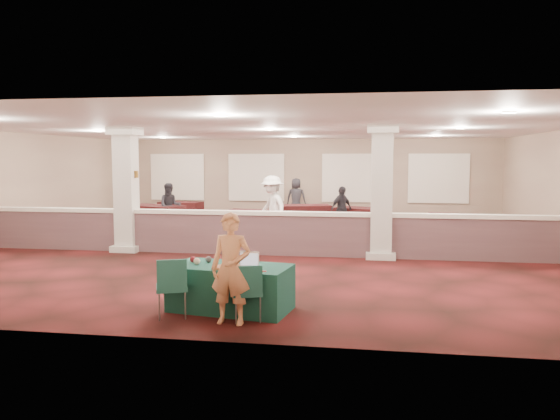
% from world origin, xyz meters
% --- Properties ---
extents(ground, '(16.00, 16.00, 0.00)m').
position_xyz_m(ground, '(0.00, 0.00, 0.00)').
color(ground, '#4E1314').
rests_on(ground, ground).
extents(wall_back, '(16.00, 0.04, 3.20)m').
position_xyz_m(wall_back, '(0.00, 8.00, 1.60)').
color(wall_back, gray).
rests_on(wall_back, ground).
extents(wall_front, '(16.00, 0.04, 3.20)m').
position_xyz_m(wall_front, '(0.00, -8.00, 1.60)').
color(wall_front, gray).
rests_on(wall_front, ground).
extents(wall_left, '(0.04, 16.00, 3.20)m').
position_xyz_m(wall_left, '(-8.00, 0.00, 1.60)').
color(wall_left, gray).
rests_on(wall_left, ground).
extents(ceiling, '(16.00, 16.00, 0.02)m').
position_xyz_m(ceiling, '(0.00, 0.00, 3.20)').
color(ceiling, white).
rests_on(ceiling, wall_back).
extents(partition_wall, '(15.60, 0.28, 1.10)m').
position_xyz_m(partition_wall, '(0.00, -1.50, 0.57)').
color(partition_wall, brown).
rests_on(partition_wall, ground).
extents(column_left, '(0.72, 0.72, 3.20)m').
position_xyz_m(column_left, '(-3.50, -1.50, 1.64)').
color(column_left, beige).
rests_on(column_left, ground).
extents(column_right, '(0.72, 0.72, 3.20)m').
position_xyz_m(column_right, '(3.00, -1.50, 1.64)').
color(column_right, beige).
rests_on(column_right, ground).
extents(sconce_left, '(0.12, 0.12, 0.18)m').
position_xyz_m(sconce_left, '(-3.78, -1.50, 2.00)').
color(sconce_left, brown).
rests_on(sconce_left, column_left).
extents(sconce_right, '(0.12, 0.12, 0.18)m').
position_xyz_m(sconce_right, '(-3.22, -1.50, 2.00)').
color(sconce_right, brown).
rests_on(sconce_right, column_left).
extents(near_table, '(1.99, 1.22, 0.72)m').
position_xyz_m(near_table, '(0.53, -6.50, 0.36)').
color(near_table, '#103D33').
rests_on(near_table, ground).
extents(conf_chair_main, '(0.54, 0.55, 0.86)m').
position_xyz_m(conf_chair_main, '(0.93, -7.08, 0.51)').
color(conf_chair_main, '#1D5549').
rests_on(conf_chair_main, ground).
extents(conf_chair_side, '(0.60, 0.60, 0.92)m').
position_xyz_m(conf_chair_side, '(-0.23, -7.08, 0.54)').
color(conf_chair_side, '#1D5549').
rests_on(conf_chair_side, ground).
extents(woman, '(0.61, 0.42, 1.63)m').
position_xyz_m(woman, '(0.72, -7.20, 0.82)').
color(woman, '#E69464').
rests_on(woman, ground).
extents(far_table_front_left, '(2.17, 1.54, 0.80)m').
position_xyz_m(far_table_front_left, '(-4.57, 3.00, 0.40)').
color(far_table_front_left, black).
rests_on(far_table_front_left, ground).
extents(far_table_front_center, '(1.78, 1.05, 0.68)m').
position_xyz_m(far_table_front_center, '(-1.12, 3.00, 0.34)').
color(far_table_front_center, black).
rests_on(far_table_front_center, ground).
extents(far_table_front_right, '(2.09, 1.30, 0.79)m').
position_xyz_m(far_table_front_right, '(5.37, 1.49, 0.39)').
color(far_table_front_right, black).
rests_on(far_table_front_right, ground).
extents(far_table_back_left, '(1.78, 1.09, 0.67)m').
position_xyz_m(far_table_back_left, '(-4.70, 6.04, 0.34)').
color(far_table_back_left, black).
rests_on(far_table_back_left, ground).
extents(far_table_back_center, '(1.98, 1.37, 0.73)m').
position_xyz_m(far_table_back_center, '(0.46, 4.75, 0.36)').
color(far_table_back_center, black).
rests_on(far_table_back_center, ground).
extents(far_table_back_right, '(2.01, 1.46, 0.73)m').
position_xyz_m(far_table_back_right, '(2.50, 3.88, 0.37)').
color(far_table_back_right, black).
rests_on(far_table_back_right, ground).
extents(attendee_a, '(0.85, 0.65, 1.57)m').
position_xyz_m(attendee_a, '(-3.98, 2.93, 0.78)').
color(attendee_a, black).
rests_on(attendee_a, ground).
extents(attendee_b, '(1.22, 1.28, 1.90)m').
position_xyz_m(attendee_b, '(-0.14, 1.22, 0.95)').
color(attendee_b, silver).
rests_on(attendee_b, ground).
extents(attendee_c, '(0.91, 0.92, 1.49)m').
position_xyz_m(attendee_c, '(1.83, 3.18, 0.75)').
color(attendee_c, black).
rests_on(attendee_c, ground).
extents(attendee_d, '(0.81, 0.45, 1.62)m').
position_xyz_m(attendee_d, '(-0.16, 7.00, 0.81)').
color(attendee_d, black).
rests_on(attendee_d, ground).
extents(laptop_base, '(0.36, 0.28, 0.02)m').
position_xyz_m(laptop_base, '(0.82, -6.60, 0.73)').
color(laptop_base, '#B9B9BE').
rests_on(laptop_base, near_table).
extents(laptop_screen, '(0.32, 0.06, 0.22)m').
position_xyz_m(laptop_screen, '(0.84, -6.48, 0.84)').
color(laptop_screen, '#B9B9BE').
rests_on(laptop_screen, near_table).
extents(screen_glow, '(0.29, 0.05, 0.19)m').
position_xyz_m(screen_glow, '(0.83, -6.49, 0.83)').
color(screen_glow, '#B2BAD6').
rests_on(screen_glow, near_table).
extents(knitting, '(0.44, 0.35, 0.03)m').
position_xyz_m(knitting, '(0.54, -6.75, 0.73)').
color(knitting, orange).
rests_on(knitting, near_table).
extents(yarn_cream, '(0.11, 0.11, 0.11)m').
position_xyz_m(yarn_cream, '(-0.02, -6.51, 0.77)').
color(yarn_cream, beige).
rests_on(yarn_cream, near_table).
extents(yarn_red, '(0.10, 0.10, 0.10)m').
position_xyz_m(yarn_red, '(-0.14, -6.34, 0.77)').
color(yarn_red, maroon).
rests_on(yarn_red, near_table).
extents(yarn_grey, '(0.10, 0.10, 0.10)m').
position_xyz_m(yarn_grey, '(0.12, -6.31, 0.77)').
color(yarn_grey, '#4B4A4F').
rests_on(yarn_grey, near_table).
extents(scissors, '(0.12, 0.05, 0.01)m').
position_xyz_m(scissors, '(1.12, -6.87, 0.72)').
color(scissors, red).
rests_on(scissors, near_table).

